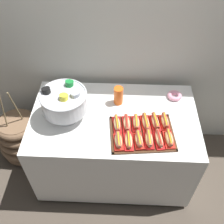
{
  "coord_description": "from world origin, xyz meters",
  "views": [
    {
      "loc": [
        0.04,
        -1.42,
        2.37
      ],
      "look_at": [
        -0.02,
        0.04,
        0.79
      ],
      "focal_mm": 42.11,
      "sensor_mm": 36.0,
      "label": 1
    }
  ],
  "objects": [
    {
      "name": "hot_dog_5",
      "position": [
        0.41,
        -0.23,
        0.81
      ],
      "size": [
        0.08,
        0.17,
        0.06
      ],
      "color": "red",
      "rests_on": "serving_tray"
    },
    {
      "name": "donut",
      "position": [
        0.51,
        0.25,
        0.8
      ],
      "size": [
        0.13,
        0.13,
        0.04
      ],
      "color": "pink",
      "rests_on": "buffet_table"
    },
    {
      "name": "serving_tray",
      "position": [
        0.22,
        -0.17,
        0.78
      ],
      "size": [
        0.51,
        0.41,
        0.01
      ],
      "color": "#472B19",
      "rests_on": "buffet_table"
    },
    {
      "name": "hot_dog_9",
      "position": [
        0.25,
        -0.08,
        0.81
      ],
      "size": [
        0.09,
        0.18,
        0.06
      ],
      "color": "red",
      "rests_on": "serving_tray"
    },
    {
      "name": "hot_dog_4",
      "position": [
        0.34,
        -0.24,
        0.81
      ],
      "size": [
        0.08,
        0.18,
        0.06
      ],
      "color": "red",
      "rests_on": "serving_tray"
    },
    {
      "name": "ground_plane",
      "position": [
        0.0,
        0.0,
        0.0
      ],
      "size": [
        10.0,
        10.0,
        0.0
      ],
      "primitive_type": "plane",
      "color": "#4C4238"
    },
    {
      "name": "floor_vase",
      "position": [
        -0.95,
        0.17,
        0.23
      ],
      "size": [
        0.47,
        0.47,
        0.93
      ],
      "color": "brown",
      "rests_on": "ground_plane"
    },
    {
      "name": "hot_dog_0",
      "position": [
        0.04,
        -0.27,
        0.81
      ],
      "size": [
        0.08,
        0.16,
        0.06
      ],
      "color": "red",
      "rests_on": "serving_tray"
    },
    {
      "name": "buffet_table",
      "position": [
        0.0,
        0.0,
        0.41
      ],
      "size": [
        1.37,
        0.81,
        0.78
      ],
      "color": "white",
      "rests_on": "ground_plane"
    },
    {
      "name": "hot_dog_8",
      "position": [
        0.17,
        -0.09,
        0.82
      ],
      "size": [
        0.07,
        0.16,
        0.06
      ],
      "color": "red",
      "rests_on": "serving_tray"
    },
    {
      "name": "hot_dog_6",
      "position": [
        0.03,
        -0.1,
        0.81
      ],
      "size": [
        0.08,
        0.18,
        0.06
      ],
      "color": "#B21414",
      "rests_on": "serving_tray"
    },
    {
      "name": "hot_dog_11",
      "position": [
        0.4,
        -0.07,
        0.82
      ],
      "size": [
        0.08,
        0.16,
        0.06
      ],
      "color": "red",
      "rests_on": "serving_tray"
    },
    {
      "name": "cup_stack",
      "position": [
        0.03,
        0.16,
        0.86
      ],
      "size": [
        0.08,
        0.08,
        0.16
      ],
      "color": "#EA5B19",
      "rests_on": "buffet_table"
    },
    {
      "name": "hot_dog_7",
      "position": [
        0.1,
        -0.1,
        0.81
      ],
      "size": [
        0.07,
        0.17,
        0.06
      ],
      "color": "red",
      "rests_on": "serving_tray"
    },
    {
      "name": "hot_dog_10",
      "position": [
        0.32,
        -0.08,
        0.82
      ],
      "size": [
        0.09,
        0.17,
        0.06
      ],
      "color": "red",
      "rests_on": "serving_tray"
    },
    {
      "name": "punch_bowl",
      "position": [
        -0.38,
        -0.01,
        0.95
      ],
      "size": [
        0.36,
        0.36,
        0.29
      ],
      "color": "silver",
      "rests_on": "buffet_table"
    },
    {
      "name": "hot_dog_2",
      "position": [
        0.19,
        -0.25,
        0.82
      ],
      "size": [
        0.08,
        0.16,
        0.06
      ],
      "color": "red",
      "rests_on": "serving_tray"
    },
    {
      "name": "hot_dog_3",
      "position": [
        0.27,
        -0.25,
        0.82
      ],
      "size": [
        0.08,
        0.16,
        0.07
      ],
      "color": "#B21414",
      "rests_on": "serving_tray"
    },
    {
      "name": "hot_dog_1",
      "position": [
        0.12,
        -0.26,
        0.81
      ],
      "size": [
        0.08,
        0.17,
        0.06
      ],
      "color": "red",
      "rests_on": "serving_tray"
    },
    {
      "name": "back_wall",
      "position": [
        0.0,
        0.52,
        1.3
      ],
      "size": [
        6.0,
        0.1,
        2.6
      ],
      "primitive_type": "cube",
      "color": "beige",
      "rests_on": "ground_plane"
    }
  ]
}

